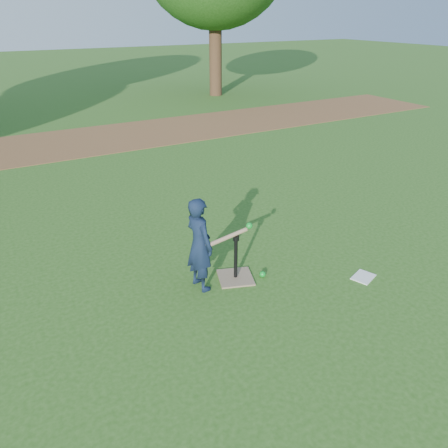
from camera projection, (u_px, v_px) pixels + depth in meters
ground at (219, 276)px, 5.66m from camera, size 80.00×80.00×0.00m
dirt_strip at (81, 141)px, 11.52m from camera, size 24.00×3.00×0.01m
child at (199, 244)px, 5.20m from camera, size 0.34×0.47×1.19m
wiffle_ball_ground at (263, 274)px, 5.63m from camera, size 0.08×0.08×0.08m
clipboard at (363, 277)px, 5.64m from camera, size 0.36×0.32×0.01m
batting_tee at (236, 271)px, 5.57m from camera, size 0.55×0.55×0.61m
swing_action at (231, 235)px, 5.28m from camera, size 0.69×0.18×0.13m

